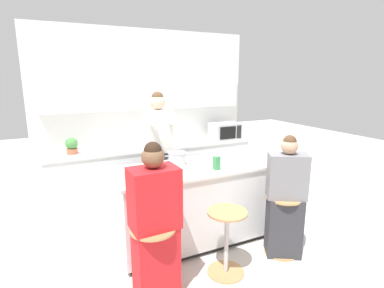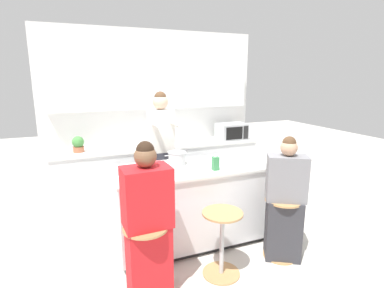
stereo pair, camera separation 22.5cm
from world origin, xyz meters
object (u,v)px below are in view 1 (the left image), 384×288
coffee_cup_near (159,166)px  cooking_pot (177,158)px  kitchen_island (195,203)px  bar_stool_leftmost (154,258)px  bar_stool_rightmost (283,221)px  banana_bunch (141,167)px  person_cooking (159,156)px  potted_plant (72,146)px  juice_carton (217,163)px  microwave (225,131)px  person_seated_near (285,202)px  bar_stool_center (227,238)px  fruit_bowl (127,171)px  person_wrapped_blanket (155,226)px

coffee_cup_near → cooking_pot: bearing=22.0°
kitchen_island → bar_stool_leftmost: kitchen_island is taller
bar_stool_rightmost → banana_bunch: size_ratio=3.87×
person_cooking → coffee_cup_near: 0.72m
cooking_pot → person_cooking: bearing=92.2°
cooking_pot → potted_plant: size_ratio=1.31×
bar_stool_leftmost → banana_bunch: size_ratio=3.87×
person_cooking → juice_carton: bearing=-70.2°
bar_stool_leftmost → person_cooking: 1.63m
kitchen_island → banana_bunch: 0.79m
microwave → cooking_pot: bearing=-139.0°
bar_stool_leftmost → microwave: size_ratio=1.35×
person_seated_near → coffee_cup_near: person_seated_near is taller
bar_stool_rightmost → juice_carton: (-0.60, 0.46, 0.63)m
bar_stool_leftmost → cooking_pot: bearing=55.4°
bar_stool_rightmost → microwave: 2.25m
bar_stool_center → microwave: bearing=58.8°
potted_plant → cooking_pot: bearing=-50.7°
bar_stool_rightmost → coffee_cup_near: size_ratio=6.60×
kitchen_island → bar_stool_center: 0.72m
coffee_cup_near → microwave: (1.71, 1.37, 0.04)m
cooking_pot → juice_carton: 0.49m
coffee_cup_near → banana_bunch: (-0.18, 0.11, -0.02)m
fruit_bowl → microwave: 2.49m
person_cooking → juice_carton: 1.01m
bar_stool_leftmost → cooking_pot: (0.60, 0.86, 0.63)m
bar_stool_rightmost → juice_carton: size_ratio=4.00×
cooking_pot → potted_plant: (-1.06, 1.30, -0.01)m
person_cooking → banana_bunch: size_ratio=10.16×
bar_stool_rightmost → cooking_pot: size_ratio=2.22×
kitchen_island → person_seated_near: 1.04m
person_seated_near → fruit_bowl: bearing=-176.0°
person_seated_near → potted_plant: (-1.98, 2.15, 0.39)m
person_wrapped_blanket → juice_carton: size_ratio=8.52×
bar_stool_rightmost → person_cooking: 1.76m
fruit_bowl → potted_plant: 1.47m
bar_stool_leftmost → cooking_pot: size_ratio=2.22×
cooking_pot → banana_bunch: cooking_pot is taller
person_wrapped_blanket → microwave: (2.02, 2.11, 0.35)m
bar_stool_rightmost → cooking_pot: bearing=138.2°
cooking_pot → bar_stool_leftmost: bearing=-124.6°
person_wrapped_blanket → potted_plant: bearing=100.8°
fruit_bowl → juice_carton: bearing=-15.3°
kitchen_island → person_cooking: size_ratio=1.07×
fruit_bowl → banana_bunch: bearing=29.9°
coffee_cup_near → potted_plant: (-0.81, 1.40, 0.02)m
juice_carton → microwave: (1.12, 1.63, 0.01)m
bar_stool_leftmost → banana_bunch: 1.06m
cooking_pot → fruit_bowl: size_ratio=1.61×
bar_stool_center → potted_plant: 2.56m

